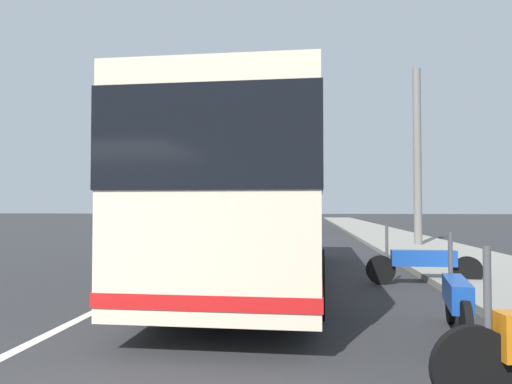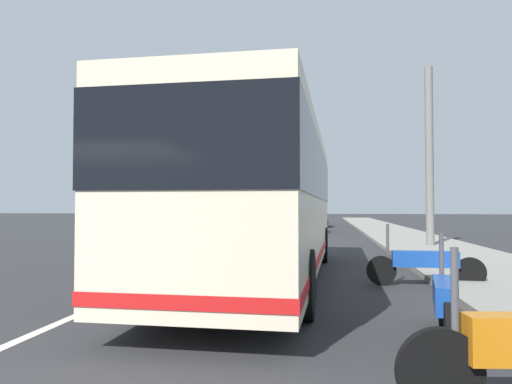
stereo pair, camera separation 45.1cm
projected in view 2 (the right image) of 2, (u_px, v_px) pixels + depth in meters
The scene contains 10 objects.
sidewalk_curb at pixel (490, 270), 11.53m from camera, with size 110.00×3.60×0.14m, color gray.
lane_divider_line at pixel (188, 267), 12.64m from camera, with size 110.00×0.16×0.01m, color silver.
coach_bus at pixel (265, 194), 10.49m from camera, with size 11.26×2.77×3.21m.
motorcycle_mid_row at pixel (445, 302), 5.72m from camera, with size 2.13×0.46×1.25m.
motorcycle_nearest_curb at pixel (425, 263), 9.59m from camera, with size 0.27×2.31×1.25m.
car_behind_bus at pixel (245, 220), 33.59m from camera, with size 4.49×2.05×1.44m.
car_ahead_same_lane at pixel (307, 221), 29.51m from camera, with size 4.49×1.85×1.51m.
car_oncoming at pixel (314, 216), 46.45m from camera, with size 4.16×1.94×1.56m.
car_side_street at pixel (316, 218), 38.32m from camera, with size 4.14×1.87×1.56m.
utility_pole at pixel (429, 157), 18.38m from camera, with size 0.31×0.31×7.04m, color slate.
Camera 2 is at (-2.29, -3.65, 1.60)m, focal length 33.51 mm.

